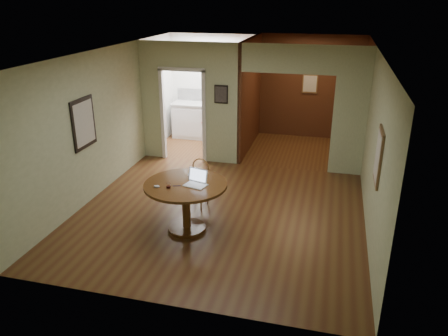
% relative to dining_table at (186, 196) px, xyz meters
% --- Properties ---
extents(floor, '(5.00, 5.00, 0.00)m').
position_rel_dining_table_xyz_m(floor, '(0.37, 0.64, -0.62)').
color(floor, '#4C2815').
rests_on(floor, ground).
extents(room_shell, '(5.20, 7.50, 5.00)m').
position_rel_dining_table_xyz_m(room_shell, '(-0.09, 3.74, 0.67)').
color(room_shell, silver).
rests_on(room_shell, ground).
extents(dining_table, '(1.33, 1.33, 0.83)m').
position_rel_dining_table_xyz_m(dining_table, '(0.00, 0.00, 0.00)').
color(dining_table, '#5A3516').
rests_on(dining_table, ground).
extents(chair, '(0.44, 0.44, 0.89)m').
position_rel_dining_table_xyz_m(chair, '(-0.07, 0.93, -0.12)').
color(chair, '#9E5D38').
rests_on(chair, ground).
extents(open_laptop, '(0.38, 0.37, 0.24)m').
position_rel_dining_table_xyz_m(open_laptop, '(0.18, 0.03, 0.28)').
color(open_laptop, silver).
rests_on(open_laptop, dining_table).
extents(closed_laptop, '(0.33, 0.25, 0.02)m').
position_rel_dining_table_xyz_m(closed_laptop, '(0.09, 0.32, 0.23)').
color(closed_laptop, '#BBBABF').
rests_on(closed_laptop, dining_table).
extents(mouse, '(0.10, 0.06, 0.04)m').
position_rel_dining_table_xyz_m(mouse, '(-0.38, -0.25, 0.24)').
color(mouse, silver).
rests_on(mouse, dining_table).
extents(wine_glass, '(0.08, 0.08, 0.09)m').
position_rel_dining_table_xyz_m(wine_glass, '(-0.20, -0.23, 0.26)').
color(wine_glass, white).
rests_on(wine_glass, dining_table).
extents(pen, '(0.12, 0.05, 0.01)m').
position_rel_dining_table_xyz_m(pen, '(-0.10, -0.12, 0.22)').
color(pen, '#0C1659').
rests_on(pen, dining_table).
extents(kitchen_cabinet, '(2.06, 0.60, 0.94)m').
position_rel_dining_table_xyz_m(kitchen_cabinet, '(-0.98, 4.84, -0.14)').
color(kitchen_cabinet, white).
rests_on(kitchen_cabinet, ground).
extents(grocery_bag, '(0.31, 0.27, 0.30)m').
position_rel_dining_table_xyz_m(grocery_bag, '(-0.44, 4.84, 0.48)').
color(grocery_bag, beige).
rests_on(grocery_bag, kitchen_cabinet).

